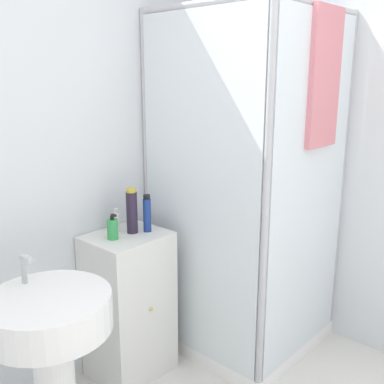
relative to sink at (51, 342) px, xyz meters
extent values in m
cube|color=silver|center=(0.16, 0.49, 0.63)|extent=(6.40, 0.06, 2.50)
cube|color=white|center=(1.38, 0.02, -0.57)|extent=(0.88, 0.88, 0.09)
cylinder|color=#B2B2B7|center=(1.81, 0.44, 0.41)|extent=(0.04, 0.04, 2.05)
cylinder|color=#B2B2B7|center=(0.96, 0.44, 0.41)|extent=(0.04, 0.04, 2.05)
cylinder|color=#B2B2B7|center=(1.81, -0.40, 0.41)|extent=(0.04, 0.04, 2.05)
cylinder|color=#B2B2B7|center=(0.96, -0.40, 0.41)|extent=(0.04, 0.04, 2.05)
cylinder|color=#B2B2B7|center=(1.38, -0.40, 1.42)|extent=(0.85, 0.04, 0.04)
cylinder|color=#B2B2B7|center=(1.38, 0.44, 1.42)|extent=(0.85, 0.04, 0.04)
cylinder|color=#B2B2B7|center=(0.96, 0.02, 1.42)|extent=(0.04, 0.85, 0.04)
cylinder|color=#B2B2B7|center=(1.81, 0.02, 1.42)|extent=(0.04, 0.85, 0.04)
cube|color=silver|center=(1.38, -0.42, 0.44)|extent=(0.81, 0.01, 1.93)
cube|color=silver|center=(0.95, 0.02, 0.44)|extent=(0.01, 0.81, 1.93)
cylinder|color=#B7BABF|center=(1.60, 0.38, 0.25)|extent=(0.02, 0.02, 1.54)
cylinder|color=#B7BABF|center=(1.60, 0.33, 1.04)|extent=(0.07, 0.07, 0.04)
cube|color=#D1757F|center=(1.43, -0.44, 1.06)|extent=(0.30, 0.03, 0.72)
cube|color=silver|center=(0.65, 0.28, -0.19)|extent=(0.43, 0.36, 0.85)
sphere|color=gold|center=(0.65, 0.09, -0.15)|extent=(0.02, 0.02, 0.02)
cylinder|color=white|center=(0.00, 0.00, 0.14)|extent=(0.51, 0.51, 0.15)
cylinder|color=#B7BABF|center=(0.00, 0.18, 0.28)|extent=(0.02, 0.02, 0.13)
cube|color=#B7BABF|center=(0.00, 0.14, 0.33)|extent=(0.02, 0.07, 0.02)
cylinder|color=green|center=(0.55, 0.28, 0.29)|extent=(0.06, 0.06, 0.11)
cylinder|color=black|center=(0.55, 0.28, 0.35)|extent=(0.02, 0.02, 0.02)
cube|color=black|center=(0.55, 0.26, 0.37)|extent=(0.01, 0.03, 0.01)
cylinder|color=#281E33|center=(0.69, 0.28, 0.35)|extent=(0.06, 0.06, 0.23)
cylinder|color=gold|center=(0.69, 0.28, 0.48)|extent=(0.05, 0.05, 0.02)
cylinder|color=navy|center=(0.76, 0.23, 0.33)|extent=(0.04, 0.04, 0.19)
cylinder|color=black|center=(0.76, 0.23, 0.43)|extent=(0.04, 0.04, 0.02)
cylinder|color=white|center=(0.64, 0.36, 0.29)|extent=(0.04, 0.04, 0.11)
cylinder|color=silver|center=(0.64, 0.36, 0.35)|extent=(0.01, 0.01, 0.02)
cube|color=silver|center=(0.64, 0.35, 0.37)|extent=(0.01, 0.02, 0.01)
camera|label=1|loc=(-0.83, -1.54, 1.07)|focal=42.00mm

